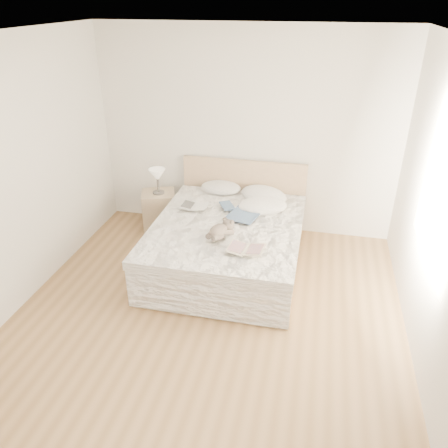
{
  "coord_description": "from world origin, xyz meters",
  "views": [
    {
      "loc": [
        0.96,
        -3.31,
        2.99
      ],
      "look_at": [
        -0.02,
        1.05,
        0.62
      ],
      "focal_mm": 35.0,
      "sensor_mm": 36.0,
      "label": 1
    }
  ],
  "objects_px": {
    "photo_book": "(194,206)",
    "childrens_book": "(246,249)",
    "bed": "(228,242)",
    "nightstand": "(159,211)",
    "table_lamp": "(157,176)",
    "teddy_bear": "(218,236)"
  },
  "relations": [
    {
      "from": "bed",
      "to": "childrens_book",
      "type": "xyz_separation_m",
      "value": [
        0.33,
        -0.66,
        0.32
      ]
    },
    {
      "from": "photo_book",
      "to": "nightstand",
      "type": "bearing_deg",
      "value": 147.2
    },
    {
      "from": "nightstand",
      "to": "table_lamp",
      "type": "distance_m",
      "value": 0.53
    },
    {
      "from": "bed",
      "to": "table_lamp",
      "type": "relative_size",
      "value": 6.12
    },
    {
      "from": "bed",
      "to": "photo_book",
      "type": "height_order",
      "value": "bed"
    },
    {
      "from": "bed",
      "to": "nightstand",
      "type": "xyz_separation_m",
      "value": [
        -1.14,
        0.67,
        -0.03
      ]
    },
    {
      "from": "photo_book",
      "to": "childrens_book",
      "type": "bearing_deg",
      "value": -45.72
    },
    {
      "from": "nightstand",
      "to": "teddy_bear",
      "type": "height_order",
      "value": "teddy_bear"
    },
    {
      "from": "table_lamp",
      "to": "childrens_book",
      "type": "relative_size",
      "value": 0.9
    },
    {
      "from": "photo_book",
      "to": "childrens_book",
      "type": "relative_size",
      "value": 0.9
    },
    {
      "from": "teddy_bear",
      "to": "childrens_book",
      "type": "bearing_deg",
      "value": -3.17
    },
    {
      "from": "photo_book",
      "to": "table_lamp",
      "type": "bearing_deg",
      "value": 147.38
    },
    {
      "from": "nightstand",
      "to": "teddy_bear",
      "type": "bearing_deg",
      "value": -45.4
    },
    {
      "from": "teddy_bear",
      "to": "photo_book",
      "type": "bearing_deg",
      "value": 148.91
    },
    {
      "from": "bed",
      "to": "photo_book",
      "type": "bearing_deg",
      "value": 155.48
    },
    {
      "from": "nightstand",
      "to": "childrens_book",
      "type": "height_order",
      "value": "childrens_book"
    },
    {
      "from": "bed",
      "to": "nightstand",
      "type": "bearing_deg",
      "value": 149.65
    },
    {
      "from": "bed",
      "to": "table_lamp",
      "type": "distance_m",
      "value": 1.4
    },
    {
      "from": "childrens_book",
      "to": "nightstand",
      "type": "bearing_deg",
      "value": 143.91
    },
    {
      "from": "bed",
      "to": "table_lamp",
      "type": "height_order",
      "value": "bed"
    },
    {
      "from": "bed",
      "to": "childrens_book",
      "type": "bearing_deg",
      "value": -63.48
    },
    {
      "from": "photo_book",
      "to": "childrens_book",
      "type": "distance_m",
      "value": 1.2
    }
  ]
}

